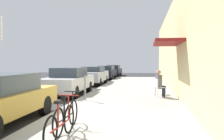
% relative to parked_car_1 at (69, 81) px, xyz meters
% --- Properties ---
extents(ground_plane, '(60.00, 60.00, 0.00)m').
position_rel_parked_car_1_xyz_m(ground_plane, '(1.10, -4.32, -0.76)').
color(ground_plane, '#2D2D30').
extents(sidewalk_slab, '(4.50, 32.00, 0.12)m').
position_rel_parked_car_1_xyz_m(sidewalk_slab, '(3.35, -2.32, -0.70)').
color(sidewalk_slab, '#9E9B93').
rests_on(sidewalk_slab, ground_plane).
extents(building_facade, '(1.40, 32.00, 5.12)m').
position_rel_parked_car_1_xyz_m(building_facade, '(5.74, -2.32, 1.80)').
color(building_facade, beige).
rests_on(building_facade, ground_plane).
extents(parked_car_1, '(1.80, 4.40, 1.47)m').
position_rel_parked_car_1_xyz_m(parked_car_1, '(0.00, 0.00, 0.00)').
color(parked_car_1, '#B7B7BC').
rests_on(parked_car_1, ground_plane).
extents(parked_car_2, '(1.80, 4.40, 1.42)m').
position_rel_parked_car_1_xyz_m(parked_car_2, '(0.00, 5.82, -0.01)').
color(parked_car_2, '#B7B7BC').
rests_on(parked_car_2, ground_plane).
extents(parked_car_3, '(1.80, 4.40, 1.39)m').
position_rel_parked_car_1_xyz_m(parked_car_3, '(-0.00, 11.76, -0.03)').
color(parked_car_3, black).
rests_on(parked_car_3, ground_plane).
extents(parked_car_4, '(1.80, 4.40, 1.40)m').
position_rel_parked_car_1_xyz_m(parked_car_4, '(0.00, 17.55, -0.03)').
color(parked_car_4, black).
rests_on(parked_car_4, ground_plane).
extents(parking_meter, '(0.12, 0.10, 1.32)m').
position_rel_parked_car_1_xyz_m(parking_meter, '(1.55, -2.35, 0.13)').
color(parking_meter, slate).
rests_on(parking_meter, sidewalk_slab).
extents(bicycle_0, '(0.46, 1.71, 0.90)m').
position_rel_parked_car_1_xyz_m(bicycle_0, '(2.40, -7.42, -0.28)').
color(bicycle_0, black).
rests_on(bicycle_0, sidewalk_slab).
extents(bicycle_1, '(0.46, 1.71, 0.90)m').
position_rel_parked_car_1_xyz_m(bicycle_1, '(2.27, -6.72, -0.28)').
color(bicycle_1, black).
rests_on(bicycle_1, sidewalk_slab).
extents(cafe_chair_0, '(0.55, 0.55, 0.87)m').
position_rel_parked_car_1_xyz_m(cafe_chair_0, '(4.77, -0.98, -0.13)').
color(cafe_chair_0, silver).
rests_on(cafe_chair_0, sidewalk_slab).
extents(seated_patron_0, '(0.51, 0.46, 1.29)m').
position_rel_parked_car_1_xyz_m(seated_patron_0, '(4.82, -0.96, 0.06)').
color(seated_patron_0, '#232838').
rests_on(seated_patron_0, sidewalk_slab).
extents(cafe_chair_1, '(0.44, 0.44, 0.87)m').
position_rel_parked_car_1_xyz_m(cafe_chair_1, '(4.76, -0.02, -0.13)').
color(cafe_chair_1, silver).
rests_on(cafe_chair_1, sidewalk_slab).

